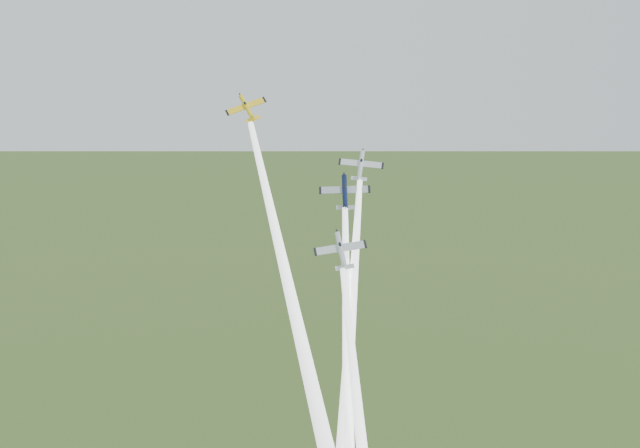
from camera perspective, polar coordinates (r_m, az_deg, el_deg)
The scene contains 7 objects.
plane_yellow at distance 130.71m, azimuth -5.21°, elevation 8.23°, with size 6.83×6.77×1.07m, color yellow, non-canonical shape.
smoke_trail_yellow at distance 113.06m, azimuth -2.23°, elevation -4.55°, with size 2.31×2.31×59.44m, color white, non-canonical shape.
plane_navy at distance 131.56m, azimuth 1.78°, elevation 2.28°, with size 8.46×8.39×1.33m, color black, non-canonical shape.
smoke_trail_navy at distance 114.23m, azimuth 2.02°, elevation -14.21°, with size 2.31×2.31×71.99m, color white, non-canonical shape.
plane_silver_right at distance 135.15m, azimuth 2.92°, elevation 4.17°, with size 7.62×7.56×1.19m, color silver, non-canonical shape.
smoke_trail_silver_right at distance 118.83m, azimuth 2.10°, elevation -8.74°, with size 2.31×2.31×59.39m, color white, non-canonical shape.
plane_silver_low at distance 122.04m, azimuth 1.50°, elevation -1.91°, with size 8.14×8.08×1.28m, color silver, non-canonical shape.
Camera 1 is at (-8.47, -127.01, 117.62)m, focal length 45.00 mm.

